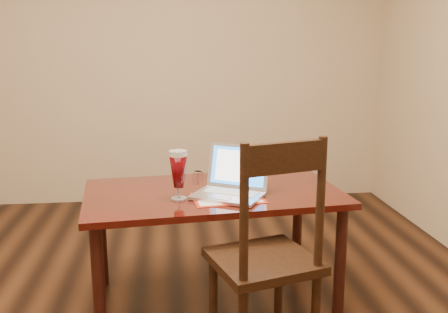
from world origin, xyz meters
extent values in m
cube|color=tan|center=(0.00, 2.50, 1.35)|extent=(4.50, 0.01, 2.70)
cube|color=#450A09|center=(0.45, 0.48, 0.65)|extent=(1.50, 0.95, 0.04)
cylinder|color=black|center=(-0.16, 0.09, 0.32)|extent=(0.06, 0.06, 0.63)
cylinder|color=black|center=(1.12, 0.22, 0.32)|extent=(0.06, 0.06, 0.63)
cylinder|color=black|center=(-0.23, 0.74, 0.32)|extent=(0.06, 0.06, 0.63)
cylinder|color=black|center=(1.05, 0.88, 0.32)|extent=(0.06, 0.06, 0.63)
cube|color=#AD270F|center=(0.51, 0.33, 0.67)|extent=(0.40, 0.31, 0.00)
cube|color=silver|center=(0.51, 0.33, 0.67)|extent=(0.36, 0.27, 0.00)
cube|color=silver|center=(0.51, 0.33, 0.68)|extent=(0.44, 0.40, 0.02)
cube|color=#AFB0B4|center=(0.53, 0.37, 0.69)|extent=(0.31, 0.24, 0.00)
cube|color=silver|center=(0.47, 0.27, 0.69)|extent=(0.11, 0.10, 0.00)
cube|color=silver|center=(0.59, 0.47, 0.81)|extent=(0.35, 0.24, 0.24)
cube|color=blue|center=(0.58, 0.46, 0.81)|extent=(0.30, 0.21, 0.20)
cube|color=white|center=(0.55, 0.48, 0.81)|extent=(0.18, 0.13, 0.17)
cylinder|color=silver|center=(0.25, 0.34, 0.67)|extent=(0.08, 0.08, 0.01)
cylinder|color=silver|center=(0.25, 0.34, 0.71)|extent=(0.01, 0.01, 0.06)
cylinder|color=silver|center=(0.25, 0.34, 0.92)|extent=(0.09, 0.09, 0.02)
cylinder|color=silver|center=(0.25, 0.34, 0.93)|extent=(0.09, 0.09, 0.01)
cylinder|color=white|center=(0.38, 0.79, 0.69)|extent=(0.06, 0.06, 0.04)
cylinder|color=white|center=(0.37, 0.77, 0.69)|extent=(0.06, 0.06, 0.04)
cube|color=#311A0D|center=(0.64, -0.06, 0.47)|extent=(0.57, 0.55, 0.04)
cylinder|color=#311A0D|center=(0.41, 0.06, 0.23)|extent=(0.04, 0.04, 0.45)
cylinder|color=#311A0D|center=(0.76, 0.16, 0.23)|extent=(0.04, 0.04, 0.45)
cylinder|color=#311A0D|center=(0.51, -0.28, 0.79)|extent=(0.04, 0.04, 0.59)
cylinder|color=#311A0D|center=(0.87, -0.17, 0.79)|extent=(0.04, 0.04, 0.59)
cube|color=#311A0D|center=(0.69, -0.23, 1.01)|extent=(0.37, 0.14, 0.13)
camera|label=1|loc=(0.21, -2.23, 1.47)|focal=40.00mm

